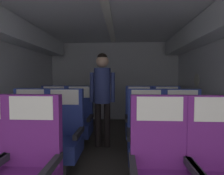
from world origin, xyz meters
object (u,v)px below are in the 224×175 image
Objects in this scene: seat_c_left_window at (52,120)px; seat_a_left_aisle at (27,171)px; seat_c_right_window at (139,121)px; flight_attendant at (102,89)px; seat_b_left_aisle at (63,136)px; seat_b_right_aisle at (184,138)px; seat_b_left_window at (28,135)px; seat_c_left_aisle at (78,121)px; seat_a_right_window at (161,173)px; seat_c_right_aisle at (168,122)px; seat_b_right_window at (147,138)px.

seat_a_left_aisle is at bearing -74.73° from seat_c_left_window.
flight_attendant is (-0.64, -0.04, 0.55)m from seat_c_right_window.
seat_b_left_aisle is at bearing -103.60° from flight_attendant.
seat_b_right_aisle is at bearing 0.04° from seat_b_left_aisle.
seat_b_left_window is 0.95m from seat_c_left_aisle.
flight_attendant is at bearing 75.51° from seat_a_left_aisle.
seat_a_right_window and seat_b_left_window have the same top height.
seat_c_left_window is 1.06m from flight_attendant.
seat_c_right_aisle is at bearing 74.34° from seat_a_right_window.
flight_attendant reaches higher than seat_c_right_aisle.
seat_c_left_window is 2.02m from seat_c_right_aisle.
seat_c_right_aisle is (0.47, 0.84, 0.00)m from seat_b_right_window.
seat_c_right_window is at bearing 90.33° from seat_a_right_window.
seat_b_right_aisle is 1.48m from flight_attendant.
seat_b_right_aisle and seat_c_left_aisle have the same top height.
seat_c_left_window is (-1.54, 0.85, 0.00)m from seat_b_right_window.
seat_a_right_window is 1.77m from seat_b_left_window.
seat_b_left_aisle and seat_b_right_aisle have the same top height.
seat_b_left_window is 1.00× the size of seat_b_left_aisle.
seat_a_left_aisle is 1.00× the size of seat_b_left_aisle.
seat_c_left_aisle is at bearing -1.20° from seat_c_left_window.
seat_b_left_window is at bearing -119.66° from seat_c_left_aisle.
seat_c_right_window is (-0.01, 0.86, 0.00)m from seat_b_right_window.
seat_b_right_aisle is at bearing -90.64° from seat_c_right_aisle.
seat_b_right_window and seat_c_right_window have the same top height.
seat_b_left_window and seat_c_left_window have the same top height.
seat_b_left_window is 0.65× the size of flight_attendant.
seat_a_right_window is 1.86m from flight_attendant.
flight_attendant is at bearing 62.46° from seat_b_left_aisle.
seat_a_right_window is at bearing -89.97° from seat_b_right_window.
seat_a_right_window is 1.00× the size of seat_b_left_aisle.
seat_c_left_window is at bearing 89.94° from seat_b_left_window.
seat_c_right_window is (-0.47, 0.86, 0.00)m from seat_b_right_aisle.
seat_b_left_window is 1.00× the size of seat_c_left_window.
seat_c_right_window is at bearing 118.91° from seat_b_right_aisle.
seat_a_left_aisle is 1.77m from seat_c_left_window.
seat_b_right_aisle is at bearing 61.16° from seat_a_right_window.
seat_a_right_window is at bearing -57.28° from seat_c_left_aisle.
seat_b_right_window is at bearing -37.89° from seat_c_left_aisle.
seat_c_right_aisle is (0.47, 1.68, 0.00)m from seat_a_right_window.
seat_c_left_aisle is 1.07m from seat_c_right_window.
seat_b_left_window is (-0.47, 0.87, 0.00)m from seat_a_left_aisle.
seat_c_right_window is (1.54, 0.84, 0.00)m from seat_b_left_window.
seat_c_right_aisle is at bearing -0.07° from seat_c_left_window.
seat_b_right_window is at bearing -89.38° from seat_c_right_window.
flight_attendant is at bearing -2.14° from seat_c_left_window.
seat_c_right_window is (1.07, 0.02, 0.00)m from seat_c_left_aisle.
seat_b_left_window and seat_c_right_aisle have the same top height.
seat_b_right_aisle is 0.98m from seat_c_right_window.
seat_b_left_window is at bearing -157.62° from seat_c_right_aisle.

